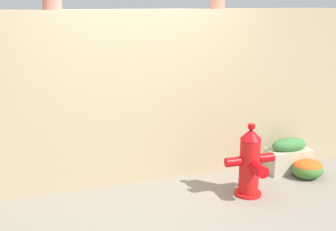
% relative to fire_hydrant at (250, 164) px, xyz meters
% --- Properties ---
extents(ground_plane, '(24.00, 24.00, 0.00)m').
position_rel_fire_hydrant_xyz_m(ground_plane, '(-1.07, -0.01, -0.39)').
color(ground_plane, gray).
extents(stone_wall, '(6.70, 0.39, 2.07)m').
position_rel_fire_hydrant_xyz_m(stone_wall, '(-1.07, 0.90, 0.65)').
color(stone_wall, tan).
rests_on(stone_wall, ground).
extents(fire_hydrant, '(0.59, 0.47, 0.85)m').
position_rel_fire_hydrant_xyz_m(fire_hydrant, '(0.00, 0.00, 0.00)').
color(fire_hydrant, red).
rests_on(fire_hydrant, ground).
extents(flower_bush_left, '(0.41, 0.37, 0.24)m').
position_rel_fire_hydrant_xyz_m(flower_bush_left, '(0.95, 0.22, -0.26)').
color(flower_bush_left, '#40752F').
rests_on(flower_bush_left, ground).
extents(planter_box, '(0.57, 0.29, 0.46)m').
position_rel_fire_hydrant_xyz_m(planter_box, '(0.82, 0.46, -0.17)').
color(planter_box, '#B4B194').
rests_on(planter_box, ground).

